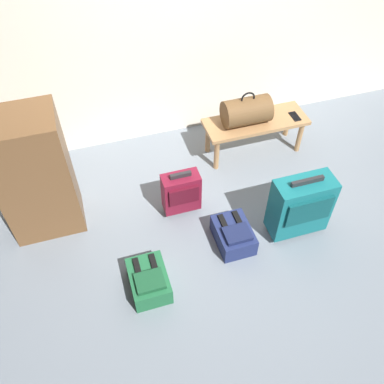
{
  "coord_description": "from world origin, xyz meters",
  "views": [
    {
      "loc": [
        -1.09,
        -1.86,
        2.85
      ],
      "look_at": [
        -0.39,
        0.41,
        0.25
      ],
      "focal_mm": 38.76,
      "sensor_mm": 36.0,
      "label": 1
    }
  ],
  "objects_px": {
    "backpack_navy": "(233,235)",
    "suitcase_small_burgundy": "(181,192)",
    "bench": "(255,125)",
    "suitcase_upright_teal": "(301,206)",
    "side_cabinet": "(35,175)",
    "duffel_bag_brown": "(246,111)",
    "cell_phone": "(295,116)",
    "backpack_green": "(149,281)"
  },
  "relations": [
    {
      "from": "bench",
      "to": "duffel_bag_brown",
      "type": "bearing_deg",
      "value": -180.0
    },
    {
      "from": "bench",
      "to": "backpack_navy",
      "type": "relative_size",
      "value": 2.63
    },
    {
      "from": "suitcase_upright_teal",
      "to": "suitcase_small_burgundy",
      "type": "xyz_separation_m",
      "value": [
        -0.86,
        0.5,
        -0.08
      ]
    },
    {
      "from": "bench",
      "to": "suitcase_upright_teal",
      "type": "height_order",
      "value": "suitcase_upright_teal"
    },
    {
      "from": "duffel_bag_brown",
      "to": "cell_phone",
      "type": "xyz_separation_m",
      "value": [
        0.49,
        -0.06,
        -0.13
      ]
    },
    {
      "from": "bench",
      "to": "backpack_green",
      "type": "xyz_separation_m",
      "value": [
        -1.36,
        -1.22,
        -0.23
      ]
    },
    {
      "from": "cell_phone",
      "to": "duffel_bag_brown",
      "type": "bearing_deg",
      "value": 173.24
    },
    {
      "from": "bench",
      "to": "cell_phone",
      "type": "bearing_deg",
      "value": -8.72
    },
    {
      "from": "backpack_navy",
      "to": "suitcase_small_burgundy",
      "type": "bearing_deg",
      "value": 124.39
    },
    {
      "from": "backpack_navy",
      "to": "cell_phone",
      "type": "bearing_deg",
      "value": 44.2
    },
    {
      "from": "cell_phone",
      "to": "suitcase_upright_teal",
      "type": "xyz_separation_m",
      "value": [
        -0.43,
        -0.99,
        -0.07
      ]
    },
    {
      "from": "suitcase_upright_teal",
      "to": "backpack_navy",
      "type": "relative_size",
      "value": 1.63
    },
    {
      "from": "bench",
      "to": "suitcase_small_burgundy",
      "type": "distance_m",
      "value": 1.07
    },
    {
      "from": "side_cabinet",
      "to": "backpack_navy",
      "type": "bearing_deg",
      "value": -25.76
    },
    {
      "from": "suitcase_upright_teal",
      "to": "backpack_navy",
      "type": "distance_m",
      "value": 0.59
    },
    {
      "from": "suitcase_small_burgundy",
      "to": "backpack_navy",
      "type": "distance_m",
      "value": 0.57
    },
    {
      "from": "bench",
      "to": "side_cabinet",
      "type": "distance_m",
      "value": 2.06
    },
    {
      "from": "duffel_bag_brown",
      "to": "cell_phone",
      "type": "relative_size",
      "value": 3.06
    },
    {
      "from": "duffel_bag_brown",
      "to": "backpack_green",
      "type": "height_order",
      "value": "duffel_bag_brown"
    },
    {
      "from": "cell_phone",
      "to": "bench",
      "type": "bearing_deg",
      "value": 171.28
    },
    {
      "from": "cell_phone",
      "to": "backpack_navy",
      "type": "xyz_separation_m",
      "value": [
        -0.98,
        -0.95,
        -0.3
      ]
    },
    {
      "from": "suitcase_small_burgundy",
      "to": "cell_phone",
      "type": "bearing_deg",
      "value": 20.97
    },
    {
      "from": "cell_phone",
      "to": "backpack_green",
      "type": "xyz_separation_m",
      "value": [
        -1.74,
        -1.16,
        -0.3
      ]
    },
    {
      "from": "side_cabinet",
      "to": "suitcase_upright_teal",
      "type": "bearing_deg",
      "value": -20.26
    },
    {
      "from": "suitcase_upright_teal",
      "to": "backpack_green",
      "type": "height_order",
      "value": "suitcase_upright_teal"
    },
    {
      "from": "bench",
      "to": "suitcase_small_burgundy",
      "type": "bearing_deg",
      "value": -148.69
    },
    {
      "from": "duffel_bag_brown",
      "to": "side_cabinet",
      "type": "bearing_deg",
      "value": -170.52
    },
    {
      "from": "suitcase_upright_teal",
      "to": "side_cabinet",
      "type": "xyz_separation_m",
      "value": [
        -1.98,
        0.73,
        0.23
      ]
    },
    {
      "from": "bench",
      "to": "side_cabinet",
      "type": "xyz_separation_m",
      "value": [
        -2.03,
        -0.32,
        0.22
      ]
    },
    {
      "from": "backpack_green",
      "to": "backpack_navy",
      "type": "height_order",
      "value": "same"
    },
    {
      "from": "cell_phone",
      "to": "suitcase_small_burgundy",
      "type": "height_order",
      "value": "suitcase_small_burgundy"
    },
    {
      "from": "duffel_bag_brown",
      "to": "cell_phone",
      "type": "distance_m",
      "value": 0.51
    },
    {
      "from": "backpack_navy",
      "to": "duffel_bag_brown",
      "type": "bearing_deg",
      "value": 64.35
    },
    {
      "from": "suitcase_small_burgundy",
      "to": "backpack_green",
      "type": "height_order",
      "value": "suitcase_small_burgundy"
    },
    {
      "from": "cell_phone",
      "to": "suitcase_small_burgundy",
      "type": "xyz_separation_m",
      "value": [
        -1.29,
        -0.49,
        -0.15
      ]
    },
    {
      "from": "suitcase_small_burgundy",
      "to": "side_cabinet",
      "type": "bearing_deg",
      "value": 168.2
    },
    {
      "from": "backpack_green",
      "to": "side_cabinet",
      "type": "distance_m",
      "value": 1.21
    },
    {
      "from": "bench",
      "to": "suitcase_small_burgundy",
      "type": "height_order",
      "value": "suitcase_small_burgundy"
    },
    {
      "from": "suitcase_small_burgundy",
      "to": "suitcase_upright_teal",
      "type": "bearing_deg",
      "value": -30.02
    },
    {
      "from": "suitcase_upright_teal",
      "to": "backpack_navy",
      "type": "xyz_separation_m",
      "value": [
        -0.54,
        0.04,
        -0.22
      ]
    },
    {
      "from": "suitcase_small_burgundy",
      "to": "side_cabinet",
      "type": "distance_m",
      "value": 1.18
    },
    {
      "from": "backpack_green",
      "to": "backpack_navy",
      "type": "relative_size",
      "value": 1.0
    }
  ]
}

